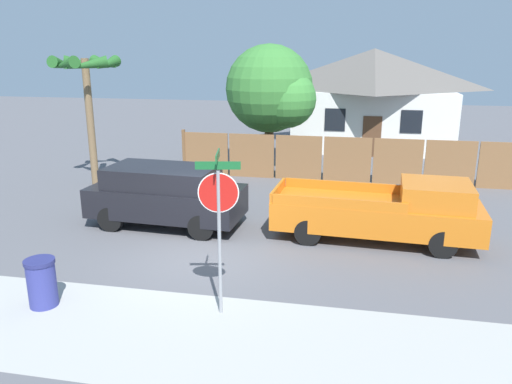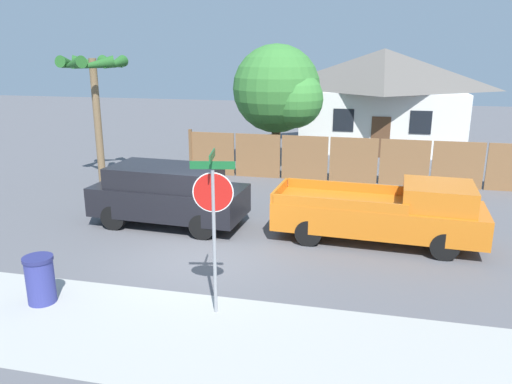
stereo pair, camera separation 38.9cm
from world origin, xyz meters
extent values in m
plane|color=#56565B|center=(0.00, 0.00, 0.00)|extent=(80.00, 80.00, 0.00)
cube|color=#A3A39E|center=(0.00, -3.60, 0.00)|extent=(36.00, 3.20, 0.01)
cube|color=brown|center=(-2.32, 8.41, 0.90)|extent=(1.86, 0.06, 1.79)
cube|color=brown|center=(-0.38, 8.41, 0.90)|extent=(1.86, 0.06, 1.79)
cube|color=brown|center=(1.56, 8.41, 0.90)|extent=(1.86, 0.06, 1.79)
cube|color=brown|center=(3.50, 8.41, 0.90)|extent=(1.86, 0.06, 1.79)
cube|color=brown|center=(5.44, 8.41, 0.90)|extent=(1.86, 0.06, 1.79)
cube|color=brown|center=(7.37, 8.41, 0.90)|extent=(1.86, 0.06, 1.79)
cube|color=brown|center=(9.31, 8.41, 0.90)|extent=(1.86, 0.06, 1.79)
cube|color=brown|center=(-3.29, 8.41, 0.95)|extent=(0.12, 0.12, 1.89)
cube|color=white|center=(4.56, 16.74, 1.54)|extent=(8.05, 6.27, 3.08)
pyramid|color=#5B5651|center=(4.56, 16.74, 4.13)|extent=(8.70, 6.77, 2.10)
cube|color=black|center=(2.75, 13.59, 1.78)|extent=(1.00, 0.04, 1.10)
cube|color=black|center=(6.38, 13.59, 1.78)|extent=(1.00, 0.04, 1.10)
cube|color=brown|center=(4.56, 13.59, 1.00)|extent=(0.90, 0.04, 2.00)
cylinder|color=brown|center=(0.01, 10.36, 1.03)|extent=(0.40, 0.40, 2.06)
sphere|color=#387A33|center=(0.01, 10.36, 3.48)|extent=(3.78, 3.78, 3.78)
sphere|color=#3C8437|center=(0.86, 9.89, 3.10)|extent=(2.46, 2.46, 2.46)
cylinder|color=brown|center=(-6.13, 6.02, 2.40)|extent=(0.28, 0.28, 4.80)
cone|color=#235B23|center=(-5.29, 6.02, 4.57)|extent=(0.44, 1.59, 0.67)
cone|color=#235B23|center=(-5.71, 6.75, 4.57)|extent=(1.59, 1.17, 0.67)
cone|color=#235B23|center=(-6.55, 6.75, 4.57)|extent=(1.59, 1.17, 0.67)
cone|color=#235B23|center=(-6.97, 6.02, 4.57)|extent=(0.44, 1.59, 0.67)
cone|color=#235B23|center=(-6.55, 5.29, 4.57)|extent=(1.59, 1.17, 0.67)
cone|color=#235B23|center=(-5.71, 5.29, 4.57)|extent=(1.59, 1.17, 0.67)
cube|color=black|center=(-1.65, 2.09, 0.77)|extent=(4.61, 2.19, 0.85)
cube|color=black|center=(-1.76, 2.09, 1.50)|extent=(3.25, 1.96, 0.60)
cube|color=black|center=(-0.27, 2.01, 1.50)|extent=(0.16, 1.71, 0.51)
cylinder|color=black|center=(-0.21, 2.86, 0.37)|extent=(0.73, 0.22, 0.73)
cylinder|color=black|center=(-0.30, 1.15, 0.37)|extent=(0.73, 0.22, 0.73)
cylinder|color=black|center=(-2.99, 3.02, 0.37)|extent=(0.73, 0.22, 0.73)
cylinder|color=black|center=(-3.09, 1.31, 0.37)|extent=(0.73, 0.22, 0.73)
cube|color=orange|center=(4.39, 2.09, 0.73)|extent=(5.65, 2.21, 0.77)
cube|color=orange|center=(5.92, 2.00, 1.42)|extent=(1.87, 1.85, 0.62)
cube|color=orange|center=(3.51, 3.04, 1.24)|extent=(3.49, 0.28, 0.27)
cube|color=orange|center=(3.40, 1.24, 1.24)|extent=(3.49, 0.28, 0.27)
cube|color=orange|center=(1.66, 2.24, 1.24)|extent=(0.18, 1.81, 0.27)
cylinder|color=black|center=(6.16, 2.83, 0.36)|extent=(0.72, 0.22, 0.72)
cylinder|color=black|center=(6.06, 1.15, 0.36)|extent=(0.72, 0.22, 0.72)
cylinder|color=black|center=(2.72, 3.02, 0.36)|extent=(0.72, 0.22, 0.72)
cylinder|color=black|center=(2.63, 1.34, 0.36)|extent=(0.72, 0.22, 0.72)
cylinder|color=gray|center=(1.27, -2.62, 1.46)|extent=(0.07, 0.07, 2.93)
cylinder|color=red|center=(1.27, -2.62, 2.50)|extent=(0.73, 0.16, 0.74)
cylinder|color=white|center=(1.27, -2.62, 2.50)|extent=(0.77, 0.16, 0.78)
cube|color=#19602D|center=(1.27, -2.62, 3.03)|extent=(0.84, 0.18, 0.15)
cube|color=#19602D|center=(1.27, -2.62, 3.21)|extent=(0.17, 0.75, 0.15)
cylinder|color=navy|center=(-2.39, -3.06, 0.47)|extent=(0.57, 0.57, 0.94)
cylinder|color=navy|center=(-2.39, -3.06, 0.98)|extent=(0.61, 0.61, 0.08)
camera|label=1|loc=(3.70, -11.30, 5.07)|focal=35.00mm
camera|label=2|loc=(4.08, -11.22, 5.07)|focal=35.00mm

